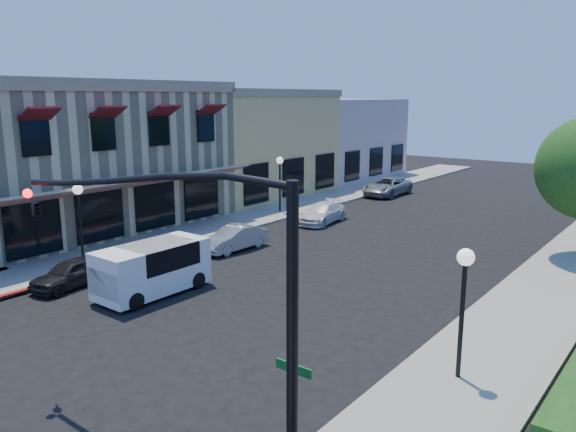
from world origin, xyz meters
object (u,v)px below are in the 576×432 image
Objects in this scene: parked_car_c at (322,213)px; white_van at (151,266)px; lamppost_right_near at (464,281)px; street_name_sign at (293,403)px; parked_car_b at (234,238)px; lamppost_left_far at (280,170)px; lamppost_left_near at (79,203)px; parked_car_d at (387,186)px; signal_mast_arm at (200,273)px; parked_car_a at (71,273)px.

white_van is at bearing -89.38° from parked_car_c.
lamppost_right_near reaches higher than white_van.
street_name_sign is 16.94m from parked_car_b.
white_van is (5.47, -14.61, -1.64)m from lamppost_left_far.
lamppost_left_near is (-16.00, 5.80, 1.04)m from street_name_sign.
white_van is at bearing -83.44° from parked_car_d.
white_van is 1.21× the size of parked_car_b.
signal_mast_arm is at bearing -69.20° from parked_car_d.
parked_car_b is 7.52m from parked_car_c.
lamppost_left_near is at bearing 160.07° from street_name_sign.
lamppost_left_near is 1.11× the size of parked_car_a.
white_van is at bearing 146.46° from signal_mast_arm.
signal_mast_arm reaches higher than parked_car_b.
parked_car_b is at bearing 156.46° from lamppost_right_near.
lamppost_right_near is 1.11× the size of parked_car_a.
street_name_sign reaches higher than parked_car_c.
lamppost_left_far is at bearing 117.54° from parked_car_b.
signal_mast_arm is 2.48× the size of parked_car_a.
parked_car_c reaches higher than parked_car_a.
parked_car_a is (-12.06, 4.50, -3.54)m from signal_mast_arm.
white_van is at bearing -176.97° from lamppost_right_near.
parked_car_d is (-1.40, 18.21, 0.08)m from parked_car_b.
lamppost_left_near is 0.83× the size of white_van.
parked_car_c is at bearing 74.47° from lamppost_left_near.
white_van is 24.82m from parked_car_d.
parked_car_c is at bearing 122.76° from street_name_sign.
white_van is at bearing -6.37° from lamppost_left_near.
lamppost_right_near is at bearing -20.27° from parked_car_b.
lamppost_left_far is (0.00, 14.00, 0.00)m from lamppost_left_near.
white_van is (-8.89, 5.89, -2.99)m from signal_mast_arm.
parked_car_a is (-13.70, 3.80, -1.15)m from street_name_sign.
signal_mast_arm reaches higher than lamppost_right_near.
parked_car_d reaches higher than parked_car_b.
lamppost_left_near reaches higher than white_van.
street_name_sign is 0.52× the size of parked_car_d.
parked_car_b is (-1.77, 6.40, -0.51)m from white_van.
signal_mast_arm is 2.24× the size of lamppost_right_near.
signal_mast_arm is 11.08m from white_van.
signal_mast_arm is 2.01× the size of parked_car_c.
lamppost_right_near reaches higher than street_name_sign.
parked_car_a is at bearing -96.92° from parked_car_b.
white_van reaches higher than parked_car_d.
street_name_sign is (1.64, 0.70, -2.39)m from signal_mast_arm.
white_van is at bearing -71.31° from parked_car_b.
lamppost_left_near is at bearing -90.00° from lamppost_left_far.
street_name_sign is 0.77× the size of parked_car_a.
lamppost_right_near is at bearing -39.47° from lamppost_left_far.
lamppost_right_near is at bearing -59.28° from parked_car_d.
parked_car_d reaches higher than parked_car_c.
lamppost_right_near is 0.83× the size of white_van.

